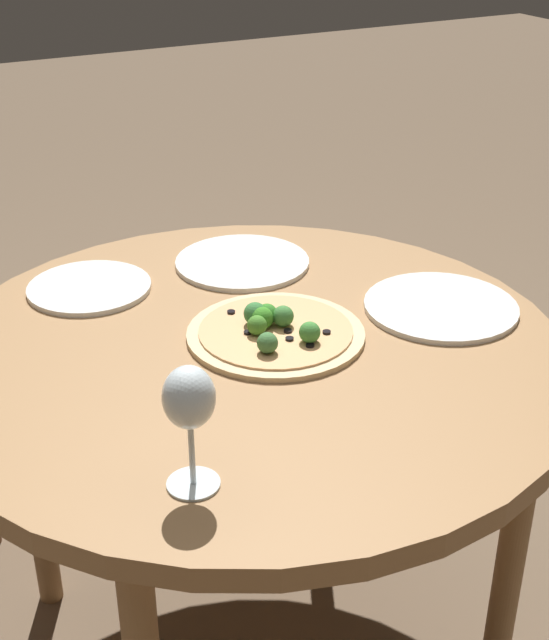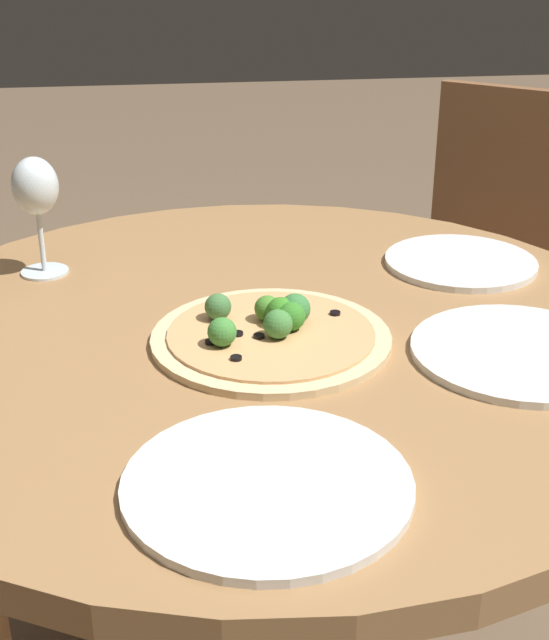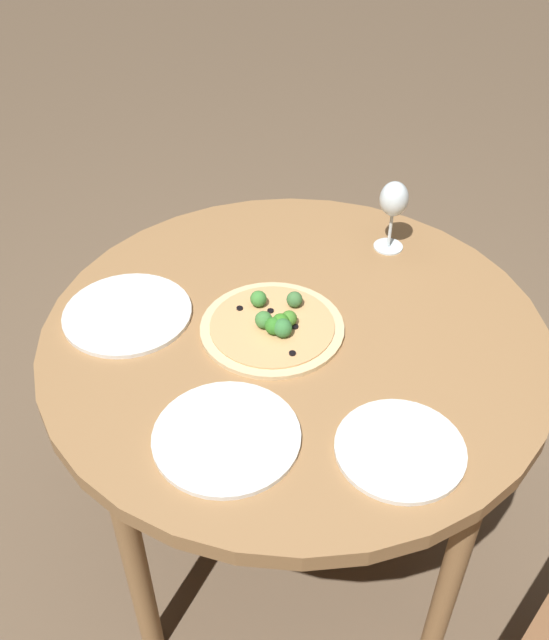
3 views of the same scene
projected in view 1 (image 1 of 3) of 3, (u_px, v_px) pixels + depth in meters
The scene contains 6 objects.
dining_table at pixel (251, 377), 1.53m from camera, with size 1.07×1.07×0.71m.
pizza at pixel (274, 330), 1.51m from camera, with size 0.30×0.30×0.05m.
wine_glass at pixel (189, 403), 1.10m from camera, with size 0.07×0.07×0.18m.
plate_near at pixel (89, 287), 1.67m from camera, with size 0.23×0.23×0.01m.
plate_far at pixel (441, 306), 1.60m from camera, with size 0.28×0.28×0.01m.
plate_side at pixel (242, 262), 1.78m from camera, with size 0.27×0.27×0.01m.
Camera 1 is at (0.57, 1.17, 1.44)m, focal length 50.00 mm.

